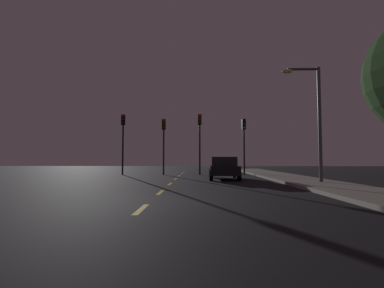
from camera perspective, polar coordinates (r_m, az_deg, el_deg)
ground_plane at (r=15.72m, az=-4.25°, el=-7.85°), size 80.00×80.00×0.00m
sidewalk_curb_right at (r=16.76m, az=22.42°, el=-7.07°), size 3.00×40.00×0.15m
lane_stripe_nearest at (r=7.65m, az=-10.19°, el=-12.80°), size 0.16×1.60×0.01m
lane_stripe_second at (r=11.36m, az=-6.37°, el=-9.63°), size 0.16×1.60×0.01m
lane_stripe_third at (r=15.12m, az=-4.46°, el=-8.02°), size 0.16×1.60×0.01m
lane_stripe_fourth at (r=18.90m, az=-3.33°, el=-7.04°), size 0.16×1.60×0.01m
lane_stripe_fifth at (r=22.68m, az=-2.57°, el=-6.39°), size 0.16×1.60×0.01m
lane_stripe_sixth at (r=26.47m, az=-2.03°, el=-5.92°), size 0.16×1.60×0.01m
lane_stripe_seventh at (r=30.26m, az=-1.63°, el=-5.57°), size 0.16×1.60×0.01m
traffic_signal_far_left at (r=24.89m, az=-13.72°, el=2.24°), size 0.32×0.38×5.14m
traffic_signal_center_left at (r=24.20m, az=-5.72°, el=1.70°), size 0.32×0.38×4.73m
traffic_signal_center_right at (r=24.06m, az=1.56°, el=2.35°), size 0.32×0.38×5.14m
traffic_signal_far_right at (r=24.35m, az=10.42°, el=1.71°), size 0.32×0.38×4.73m
car_stopped_ahead at (r=18.83m, az=6.39°, el=-4.79°), size 2.03×4.33×1.46m
street_lamp_right at (r=16.08m, az=23.12°, el=5.98°), size 1.99×0.36×6.12m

